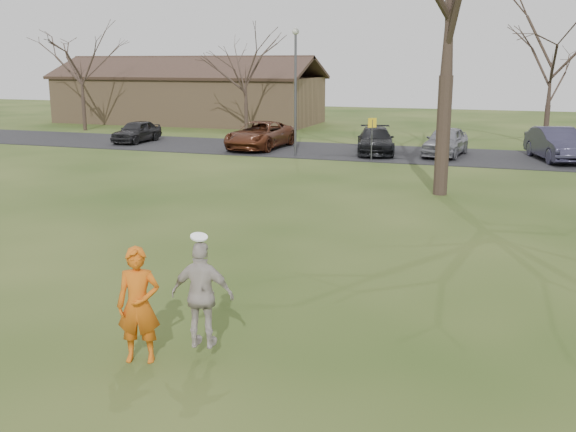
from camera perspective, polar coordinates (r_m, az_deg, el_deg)
The scene contains 13 objects.
ground at distance 10.66m, azimuth -7.21°, elevation -12.62°, with size 120.00×120.00×0.00m, color #1E380F.
parking_strip at distance 34.16m, azimuth 11.63°, elevation 5.26°, with size 62.00×6.50×0.04m, color black.
player_defender at distance 10.56m, azimuth -12.94°, elevation -7.61°, with size 0.68×0.45×1.87m, color #CF5B11.
car_0 at distance 39.67m, azimuth -13.11°, elevation 7.23°, with size 1.51×3.76×1.28m, color black.
car_2 at distance 35.81m, azimuth -2.48°, elevation 7.09°, with size 2.43×5.27×1.46m, color #502413.
car_3 at distance 34.16m, azimuth 7.66°, elevation 6.56°, with size 1.84×4.54×1.32m, color black.
car_4 at distance 33.93m, azimuth 13.63°, elevation 6.37°, with size 1.71×4.26×1.45m, color slate.
car_5 at distance 33.91m, azimuth 22.43°, elevation 5.85°, with size 1.66×4.77×1.57m, color #2C2A40.
catching_play at distance 10.34m, azimuth -7.49°, elevation -6.87°, with size 1.05×0.56×1.85m.
building at distance 52.61m, azimuth -8.67°, elevation 10.21°, with size 20.60×8.50×5.14m.
lamp_post at distance 32.74m, azimuth 0.66°, elevation 12.13°, with size 0.34×0.34×6.27m.
sign_yellow at distance 31.38m, azimuth 7.36°, elevation 7.36°, with size 0.35×0.35×2.08m.
small_tree_row at distance 38.63m, azimuth 19.52°, elevation 11.45°, with size 55.00×5.90×8.50m.
Camera 1 is at (4.34, -8.56, 4.64)m, focal length 40.64 mm.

